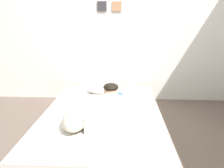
{
  "coord_description": "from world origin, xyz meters",
  "views": [
    {
      "loc": [
        0.22,
        -1.97,
        1.31
      ],
      "look_at": [
        0.09,
        0.62,
        0.53
      ],
      "focal_mm": 33.19,
      "sensor_mm": 36.0,
      "label": 1
    }
  ],
  "objects_px": {
    "pillow": "(105,89)",
    "dog": "(77,116)",
    "cell_phone": "(82,113)",
    "bed": "(103,122)",
    "person_lying": "(109,106)",
    "coffee_cup": "(119,95)"
  },
  "relations": [
    {
      "from": "pillow",
      "to": "person_lying",
      "type": "distance_m",
      "value": 0.78
    },
    {
      "from": "bed",
      "to": "dog",
      "type": "height_order",
      "value": "dog"
    },
    {
      "from": "dog",
      "to": "cell_phone",
      "type": "distance_m",
      "value": 0.3
    },
    {
      "from": "pillow",
      "to": "coffee_cup",
      "type": "relative_size",
      "value": 4.16
    },
    {
      "from": "person_lying",
      "to": "coffee_cup",
      "type": "relative_size",
      "value": 7.36
    },
    {
      "from": "pillow",
      "to": "dog",
      "type": "bearing_deg",
      "value": -100.57
    },
    {
      "from": "bed",
      "to": "person_lying",
      "type": "relative_size",
      "value": 2.25
    },
    {
      "from": "dog",
      "to": "cell_phone",
      "type": "height_order",
      "value": "dog"
    },
    {
      "from": "coffee_cup",
      "to": "cell_phone",
      "type": "bearing_deg",
      "value": -127.63
    },
    {
      "from": "cell_phone",
      "to": "person_lying",
      "type": "bearing_deg",
      "value": -1.81
    },
    {
      "from": "cell_phone",
      "to": "pillow",
      "type": "bearing_deg",
      "value": 74.73
    },
    {
      "from": "bed",
      "to": "pillow",
      "type": "distance_m",
      "value": 0.7
    },
    {
      "from": "bed",
      "to": "pillow",
      "type": "relative_size",
      "value": 3.98
    },
    {
      "from": "pillow",
      "to": "person_lying",
      "type": "height_order",
      "value": "person_lying"
    },
    {
      "from": "dog",
      "to": "pillow",
      "type": "bearing_deg",
      "value": 79.43
    },
    {
      "from": "bed",
      "to": "cell_phone",
      "type": "bearing_deg",
      "value": -160.02
    },
    {
      "from": "dog",
      "to": "coffee_cup",
      "type": "distance_m",
      "value": 0.94
    },
    {
      "from": "bed",
      "to": "person_lying",
      "type": "xyz_separation_m",
      "value": [
        0.09,
        -0.1,
        0.25
      ]
    },
    {
      "from": "bed",
      "to": "coffee_cup",
      "type": "bearing_deg",
      "value": 67.43
    },
    {
      "from": "coffee_cup",
      "to": "bed",
      "type": "bearing_deg",
      "value": -112.57
    },
    {
      "from": "pillow",
      "to": "dog",
      "type": "xyz_separation_m",
      "value": [
        -0.19,
        -1.04,
        0.05
      ]
    },
    {
      "from": "dog",
      "to": "bed",
      "type": "bearing_deg",
      "value": 58.68
    }
  ]
}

